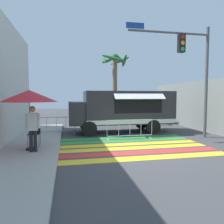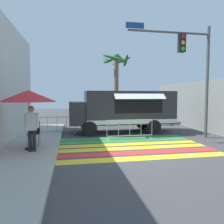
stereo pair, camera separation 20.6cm
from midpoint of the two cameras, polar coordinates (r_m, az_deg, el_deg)
name	(u,v)px [view 1 (the left image)]	position (r m, az deg, el deg)	size (l,w,h in m)	color
ground_plane	(140,151)	(8.85, 6.67, -10.21)	(60.00, 60.00, 0.00)	#424244
concrete_wall_right	(215,107)	(13.90, 25.02, 1.27)	(0.20, 16.00, 3.16)	gray
crosswalk_painted	(133,146)	(9.77, 4.80, -8.78)	(6.40, 4.36, 0.01)	yellow
food_truck	(120,108)	(13.16, 1.75, 0.94)	(6.15, 2.67, 2.48)	#2D2D33
traffic_signal_pole	(191,62)	(12.13, 19.57, 12.23)	(4.46, 0.29, 5.75)	#515456
patio_umbrella	(29,96)	(8.86, -21.47, 3.89)	(2.11, 2.11, 2.29)	black
folding_chair	(34,131)	(9.66, -20.22, -4.68)	(0.46, 0.46, 1.00)	#4C4C51
vendor_person	(33,126)	(8.56, -20.64, -3.41)	(0.53, 0.22, 1.70)	black
barricade_front	(130,129)	(11.15, 4.17, -4.55)	(2.38, 0.44, 1.00)	#B7BABF
barricade_side	(56,126)	(12.98, -14.78, -3.45)	(2.16, 0.44, 1.00)	#B7BABF
palm_tree	(115,75)	(17.51, 0.36, 9.71)	(2.49, 2.56, 5.53)	#7A664C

